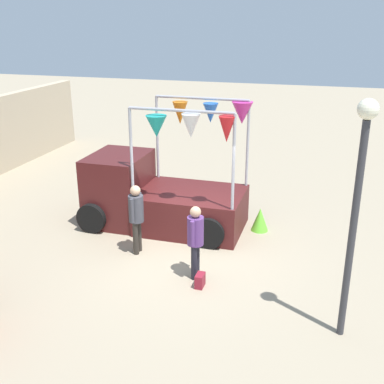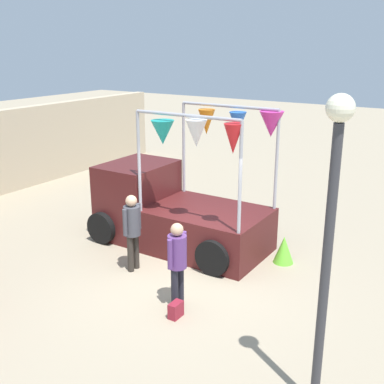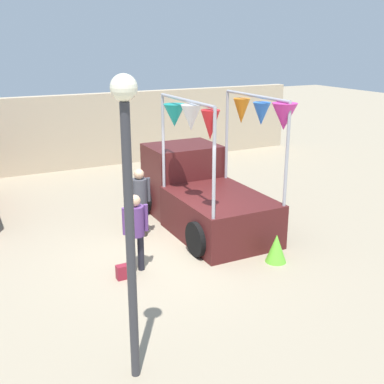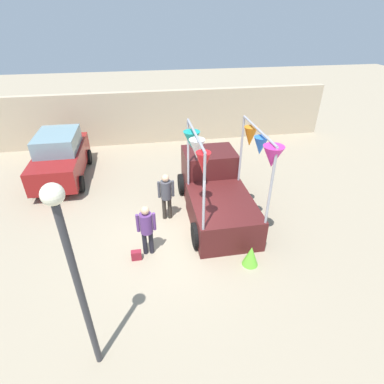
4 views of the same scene
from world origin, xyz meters
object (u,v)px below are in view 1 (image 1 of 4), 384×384
object	(u,v)px
street_lamp	(358,190)
folded_kite_bundle_lime	(260,219)
person_customer	(195,236)
person_vendor	(136,213)
handbag	(200,280)
vendor_truck	(155,192)

from	to	relation	value
street_lamp	folded_kite_bundle_lime	size ratio (longest dim) A/B	6.75
person_customer	person_vendor	size ratio (longest dim) A/B	0.97
person_customer	person_vendor	world-z (taller)	person_vendor
handbag	street_lamp	world-z (taller)	street_lamp
person_vendor	street_lamp	world-z (taller)	street_lamp
folded_kite_bundle_lime	person_customer	bearing A→B (deg)	161.19
person_customer	street_lamp	world-z (taller)	street_lamp
folded_kite_bundle_lime	handbag	bearing A→B (deg)	166.70
person_vendor	person_customer	bearing A→B (deg)	-113.59
person_vendor	street_lamp	bearing A→B (deg)	-111.94
person_customer	folded_kite_bundle_lime	world-z (taller)	person_customer
handbag	street_lamp	bearing A→B (deg)	-105.89
vendor_truck	street_lamp	distance (m)	6.13
person_customer	vendor_truck	bearing A→B (deg)	37.15
person_customer	handbag	xyz separation A→B (m)	(-0.35, -0.20, -0.81)
street_lamp	person_customer	bearing A→B (deg)	68.97
person_customer	folded_kite_bundle_lime	xyz separation A→B (m)	(2.71, -0.92, -0.65)
person_customer	handbag	bearing A→B (deg)	-150.26
vendor_truck	handbag	world-z (taller)	vendor_truck
vendor_truck	person_vendor	size ratio (longest dim) A/B	2.51
folded_kite_bundle_lime	street_lamp	bearing A→B (deg)	-152.36
person_vendor	vendor_truck	bearing A→B (deg)	6.57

